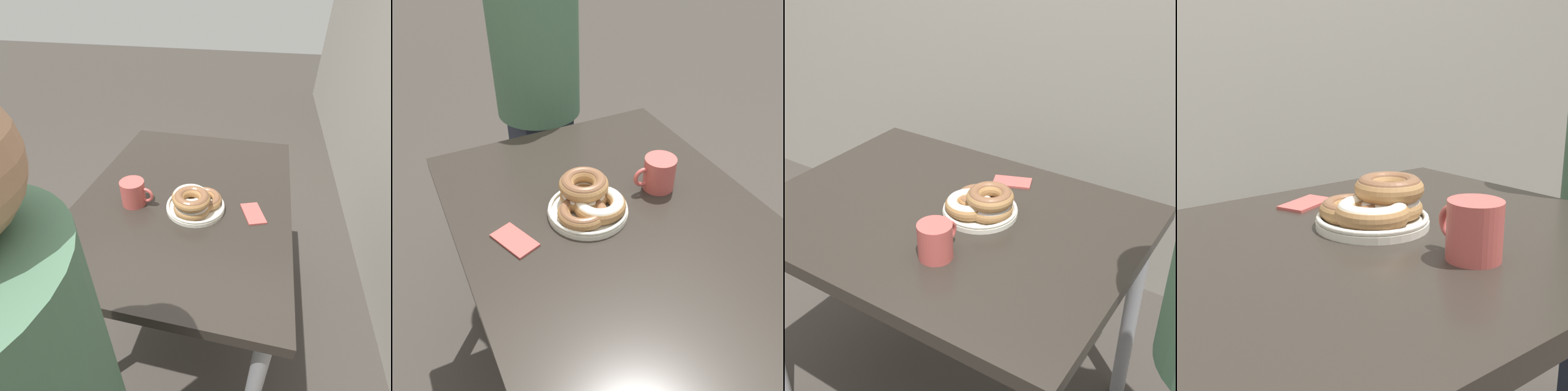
{
  "view_description": "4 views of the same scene",
  "coord_description": "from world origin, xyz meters",
  "views": [
    {
      "loc": [
        0.93,
        0.42,
        1.45
      ],
      "look_at": [
        0.08,
        0.22,
        0.82
      ],
      "focal_mm": 28.0,
      "sensor_mm": 36.0,
      "label": 1
    },
    {
      "loc": [
        -0.71,
        0.6,
        1.51
      ],
      "look_at": [
        0.08,
        0.22,
        0.82
      ],
      "focal_mm": 40.0,
      "sensor_mm": 36.0,
      "label": 2
    },
    {
      "loc": [
        0.8,
        -0.88,
        1.58
      ],
      "look_at": [
        0.08,
        0.22,
        0.82
      ],
      "focal_mm": 50.0,
      "sensor_mm": 36.0,
      "label": 3
    },
    {
      "loc": [
        -0.53,
        -0.54,
        1.07
      ],
      "look_at": [
        0.08,
        0.22,
        0.82
      ],
      "focal_mm": 50.0,
      "sensor_mm": 36.0,
      "label": 4
    }
  ],
  "objects": [
    {
      "name": "ground_plane",
      "position": [
        0.0,
        0.0,
        0.0
      ],
      "size": [
        14.0,
        14.0,
        0.0
      ],
      "primitive_type": "plane",
      "color": "#38332D"
    },
    {
      "name": "napkin",
      "position": [
        0.06,
        0.43,
        0.76
      ],
      "size": [
        0.13,
        0.1,
        0.01
      ],
      "color": "#BC4C47",
      "rests_on": "dining_table"
    },
    {
      "name": "dining_table",
      "position": [
        0.0,
        0.16,
        0.67
      ],
      "size": [
        1.07,
        0.79,
        0.76
      ],
      "color": "#28231E",
      "rests_on": "ground_plane"
    },
    {
      "name": "coffee_mug",
      "position": [
        0.1,
        -0.01,
        0.81
      ],
      "size": [
        0.09,
        0.13,
        0.1
      ],
      "color": "#B74C47",
      "rests_on": "dining_table"
    },
    {
      "name": "donut_plate",
      "position": [
        0.08,
        0.21,
        0.8
      ],
      "size": [
        0.23,
        0.22,
        0.09
      ],
      "color": "silver",
      "rests_on": "dining_table"
    }
  ]
}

